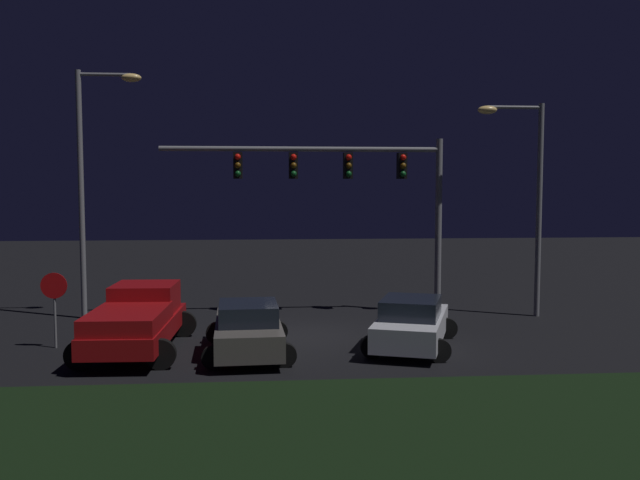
% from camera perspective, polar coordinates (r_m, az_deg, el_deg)
% --- Properties ---
extents(ground_plane, '(80.00, 80.00, 0.00)m').
position_cam_1_polar(ground_plane, '(21.95, -1.31, -7.95)').
color(ground_plane, black).
extents(grass_median, '(27.82, 7.13, 0.10)m').
position_cam_1_polar(grass_median, '(13.24, 1.07, -16.16)').
color(grass_median, black).
rests_on(grass_median, ground_plane).
extents(pickup_truck, '(2.99, 5.46, 1.80)m').
position_cam_1_polar(pickup_truck, '(20.35, -15.06, -6.21)').
color(pickup_truck, maroon).
rests_on(pickup_truck, ground_plane).
extents(car_sedan, '(2.62, 4.48, 1.51)m').
position_cam_1_polar(car_sedan, '(19.31, -6.07, -7.44)').
color(car_sedan, '#514C47').
rests_on(car_sedan, ground_plane).
extents(car_sedan_far, '(3.36, 4.75, 1.51)m').
position_cam_1_polar(car_sedan_far, '(20.16, 7.70, -6.95)').
color(car_sedan_far, silver).
rests_on(car_sedan_far, ground_plane).
extents(traffic_signal_gantry, '(10.32, 0.56, 6.50)m').
position_cam_1_polar(traffic_signal_gantry, '(24.90, 2.45, 5.18)').
color(traffic_signal_gantry, slate).
rests_on(traffic_signal_gantry, ground_plane).
extents(street_lamp_left, '(2.29, 0.44, 8.83)m').
position_cam_1_polar(street_lamp_left, '(25.53, -18.61, 5.92)').
color(street_lamp_left, slate).
rests_on(street_lamp_left, ground_plane).
extents(street_lamp_right, '(2.44, 0.44, 7.72)m').
position_cam_1_polar(street_lamp_right, '(25.63, 16.97, 4.63)').
color(street_lamp_right, slate).
rests_on(street_lamp_right, ground_plane).
extents(stop_sign, '(0.76, 0.08, 2.23)m').
position_cam_1_polar(stop_sign, '(21.32, -21.45, -4.36)').
color(stop_sign, slate).
rests_on(stop_sign, ground_plane).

